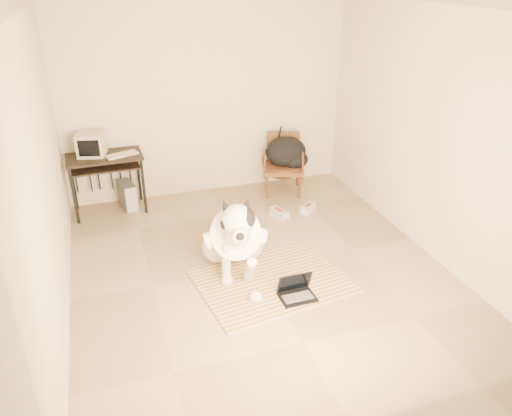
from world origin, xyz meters
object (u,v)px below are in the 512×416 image
pc_tower (128,195)px  backpack (288,153)px  rattan_chair (283,164)px  laptop (296,291)px  computer_desk (105,164)px  crt_monitor (91,144)px  dog (234,237)px

pc_tower → backpack: bearing=-3.7°
pc_tower → rattan_chair: 2.26m
laptop → pc_tower: bearing=118.3°
computer_desk → crt_monitor: 0.31m
crt_monitor → laptop: bearing=-56.1°
dog → pc_tower: dog is taller
dog → computer_desk: bearing=122.4°
dog → pc_tower: size_ratio=3.47×
crt_monitor → rattan_chair: crt_monitor is taller
crt_monitor → backpack: crt_monitor is taller
dog → pc_tower: bearing=116.6°
pc_tower → rattan_chair: rattan_chair is taller
laptop → computer_desk: computer_desk is taller
laptop → rattan_chair: bearing=72.2°
computer_desk → dog: bearing=-57.6°
dog → rattan_chair: (1.26, 1.84, 0.01)m
computer_desk → backpack: (2.53, -0.10, -0.10)m
crt_monitor → dog: bearing=-55.9°
dog → computer_desk: (-1.22, 1.92, 0.28)m
laptop → crt_monitor: size_ratio=0.91×
dog → computer_desk: 2.29m
backpack → pc_tower: bearing=176.3°
computer_desk → rattan_chair: (2.48, -0.07, -0.26)m
pc_tower → dog: bearing=-63.4°
laptop → backpack: backpack is taller
pc_tower → crt_monitor: bearing=175.5°
laptop → rattan_chair: rattan_chair is taller
backpack → computer_desk: bearing=177.7°
backpack → rattan_chair: bearing=151.2°
laptop → computer_desk: (-1.67, 2.61, 0.61)m
dog → computer_desk: dog is taller
laptop → dog: bearing=123.0°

